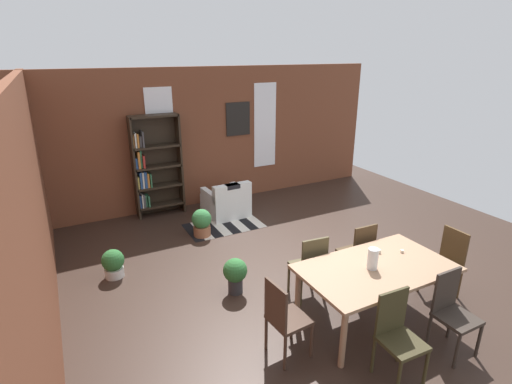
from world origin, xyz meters
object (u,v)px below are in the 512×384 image
Objects in this scene: dining_chair_far_left at (310,265)px; dining_chair_near_right at (452,310)px; dining_table at (376,272)px; armchair_white at (227,202)px; dining_chair_near_left at (397,333)px; potted_plant_by_shelf at (113,263)px; dining_chair_far_right at (358,251)px; dining_chair_head_left at (284,317)px; vase_on_table at (373,259)px; potted_plant_window at (202,222)px; bookshelf_tall at (153,167)px; potted_plant_corner at (235,273)px; dining_chair_head_right at (446,261)px.

dining_chair_far_left and dining_chair_near_right have the same top height.
armchair_white is at bearing 93.79° from dining_table.
dining_table reaches higher than armchair_white.
dining_chair_near_left reaches higher than potted_plant_by_shelf.
dining_chair_far_right and dining_chair_head_left have the same top height.
dining_chair_near_left is at bearing -113.59° from vase_on_table.
potted_plant_by_shelf is at bearing -156.68° from potted_plant_window.
vase_on_table is at bearing 66.41° from dining_chair_near_left.
bookshelf_tall is (-0.23, 4.67, 0.50)m from dining_chair_head_left.
vase_on_table is 0.31× the size of armchair_white.
vase_on_table is 0.50× the size of potted_plant_corner.
armchair_white is at bearing 111.55° from dining_chair_head_right.
dining_chair_far_left is 1.04m from potted_plant_corner.
potted_plant_corner is at bearing -110.95° from armchair_white.
dining_chair_near_left is 5.56m from bookshelf_tall.
bookshelf_tall is at bearing 101.58° from dining_chair_near_left.
armchair_white is 1.61× the size of potted_plant_corner.
armchair_white is 1.63× the size of potted_plant_window.
dining_chair_near_left reaches higher than armchair_white.
dining_chair_near_right reaches higher than potted_plant_corner.
potted_plant_window is at bearing 85.62° from dining_chair_head_left.
dining_chair_head_right is 1.16m from dining_chair_near_right.
bookshelf_tall is at bearing 94.63° from potted_plant_corner.
dining_chair_far_left is at bearing -35.26° from potted_plant_corner.
dining_chair_near_right is (-0.88, -0.76, 0.00)m from dining_chair_head_right.
dining_chair_far_right reaches higher than armchair_white.
dining_chair_near_left is 4.05m from potted_plant_by_shelf.
dining_chair_near_right is 5.79m from bookshelf_tall.
potted_plant_corner is at bearing 152.13° from dining_chair_head_right.
dining_chair_near_right is at bearing -70.32° from bookshelf_tall.
bookshelf_tall is 2.45× the size of armchair_white.
dining_table is 2.21× the size of armchair_white.
dining_chair_head_right is at bearing -0.02° from vase_on_table.
dining_chair_head_left is at bearing -179.88° from dining_chair_head_right.
dining_chair_far_left is 2.92m from potted_plant_by_shelf.
dining_table is at bearing 179.98° from dining_chair_head_right.
dining_table is at bearing 0.27° from dining_chair_head_left.
dining_chair_head_right is 4.25m from armchair_white.
dining_chair_far_right is 1.83× the size of potted_plant_corner.
bookshelf_tall is 3.40m from potted_plant_corner.
dining_chair_head_left is (-1.22, -0.01, -0.39)m from vase_on_table.
dining_table is 1.95× the size of dining_chair_near_left.
armchair_white is at bearing 69.05° from potted_plant_corner.
dining_chair_near_right is at bearing -61.12° from dining_chair_far_left.
dining_chair_far_right reaches higher than dining_table.
dining_chair_far_left is 1.00× the size of dining_chair_head_left.
vase_on_table is (-0.08, -0.00, 0.21)m from dining_table.
dining_chair_far_left is at bearing 90.39° from dining_chair_near_left.
potted_plant_by_shelf is (-2.70, 2.56, -0.47)m from dining_table.
dining_chair_head_right is (1.30, -0.00, -0.18)m from dining_table.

